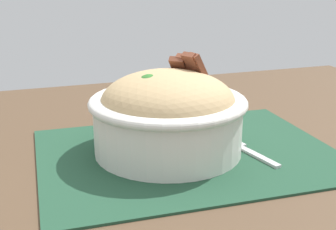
{
  "coord_description": "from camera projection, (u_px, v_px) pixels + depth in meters",
  "views": [
    {
      "loc": [
        -0.2,
        -0.54,
        0.96
      ],
      "look_at": [
        -0.02,
        -0.02,
        0.79
      ],
      "focal_mm": 48.25,
      "sensor_mm": 36.0,
      "label": 1
    }
  ],
  "objects": [
    {
      "name": "table",
      "position": [
        180.0,
        203.0,
        0.65
      ],
      "size": [
        1.1,
        0.79,
        0.73
      ],
      "color": "#4C3826",
      "rests_on": "ground_plane"
    },
    {
      "name": "placemat",
      "position": [
        187.0,
        153.0,
        0.59
      ],
      "size": [
        0.39,
        0.3,
        0.0
      ],
      "primitive_type": "cube",
      "rotation": [
        0.0,
        0.0,
        -0.03
      ],
      "color": "#1E422D",
      "rests_on": "table"
    },
    {
      "name": "bowl",
      "position": [
        168.0,
        113.0,
        0.58
      ],
      "size": [
        0.21,
        0.21,
        0.13
      ],
      "color": "silver",
      "rests_on": "placemat"
    },
    {
      "name": "fork",
      "position": [
        243.0,
        148.0,
        0.6
      ],
      "size": [
        0.04,
        0.12,
        0.0
      ],
      "color": "#BEBEBE",
      "rests_on": "placemat"
    }
  ]
}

